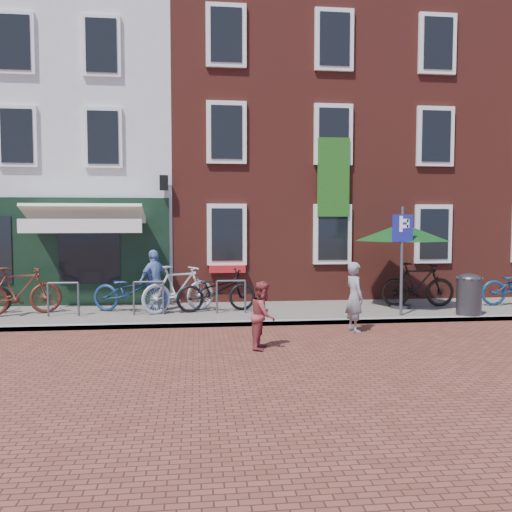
{
  "coord_description": "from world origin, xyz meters",
  "views": [
    {
      "loc": [
        -0.33,
        -11.64,
        2.35
      ],
      "look_at": [
        1.09,
        0.97,
        1.52
      ],
      "focal_mm": 36.89,
      "sensor_mm": 36.0,
      "label": 1
    }
  ],
  "objects": [
    {
      "name": "ground",
      "position": [
        0.0,
        0.0,
        0.0
      ],
      "size": [
        80.0,
        80.0,
        0.0
      ],
      "primitive_type": "plane",
      "color": "brown"
    },
    {
      "name": "sidewalk",
      "position": [
        1.0,
        1.5,
        0.05
      ],
      "size": [
        24.0,
        3.0,
        0.1
      ],
      "primitive_type": "cube",
      "color": "slate",
      "rests_on": "ground"
    },
    {
      "name": "building_stucco",
      "position": [
        -5.0,
        7.0,
        4.5
      ],
      "size": [
        8.0,
        8.0,
        9.0
      ],
      "primitive_type": "cube",
      "color": "silver",
      "rests_on": "ground"
    },
    {
      "name": "building_brick_mid",
      "position": [
        2.0,
        7.0,
        5.0
      ],
      "size": [
        6.0,
        8.0,
        10.0
      ],
      "primitive_type": "cube",
      "color": "maroon",
      "rests_on": "ground"
    },
    {
      "name": "building_brick_right",
      "position": [
        8.0,
        7.0,
        5.0
      ],
      "size": [
        6.0,
        8.0,
        10.0
      ],
      "primitive_type": "cube",
      "color": "maroon",
      "rests_on": "ground"
    },
    {
      "name": "litter_bin",
      "position": [
        6.2,
        0.3,
        0.66
      ],
      "size": [
        0.59,
        0.59,
        1.08
      ],
      "color": "#3B3C3E",
      "rests_on": "sidewalk"
    },
    {
      "name": "parking_sign",
      "position": [
        4.54,
        0.41,
        1.81
      ],
      "size": [
        0.5,
        0.08,
        2.61
      ],
      "color": "#4C4C4F",
      "rests_on": "sidewalk"
    },
    {
      "name": "parasol",
      "position": [
        4.96,
        1.47,
        2.17
      ],
      "size": [
        2.49,
        2.49,
        2.32
      ],
      "color": "#4C4C4F",
      "rests_on": "sidewalk"
    },
    {
      "name": "woman",
      "position": [
        3.01,
        -0.8,
        0.75
      ],
      "size": [
        0.46,
        0.6,
        1.5
      ],
      "primitive_type": "imported",
      "rotation": [
        0.0,
        0.0,
        1.76
      ],
      "color": "gray",
      "rests_on": "ground"
    },
    {
      "name": "boy",
      "position": [
        0.88,
        -2.08,
        0.63
      ],
      "size": [
        0.64,
        0.73,
        1.25
      ],
      "primitive_type": "imported",
      "rotation": [
        0.0,
        0.0,
        1.26
      ],
      "color": "#963839",
      "rests_on": "ground"
    },
    {
      "name": "cafe_person",
      "position": [
        -1.39,
        1.67,
        0.88
      ],
      "size": [
        0.93,
        0.89,
        1.56
      ],
      "primitive_type": "imported",
      "rotation": [
        0.0,
        0.0,
        3.87
      ],
      "color": "#708DC6",
      "rests_on": "sidewalk"
    },
    {
      "name": "bicycle_1",
      "position": [
        -4.59,
        1.46,
        0.69
      ],
      "size": [
        2.01,
        1.31,
        1.17
      ],
      "primitive_type": "imported",
      "rotation": [
        0.0,
        0.0,
        2.0
      ],
      "color": "#542116",
      "rests_on": "sidewalk"
    },
    {
      "name": "bicycle_2",
      "position": [
        -1.98,
        1.61,
        0.63
      ],
      "size": [
        2.13,
        1.37,
        1.06
      ],
      "primitive_type": "imported",
      "rotation": [
        0.0,
        0.0,
        1.21
      ],
      "color": "navy",
      "rests_on": "sidewalk"
    },
    {
      "name": "bicycle_3",
      "position": [
        -0.79,
        1.48,
        0.69
      ],
      "size": [
        1.99,
        1.37,
        1.17
      ],
      "primitive_type": "imported",
      "rotation": [
        0.0,
        0.0,
        2.04
      ],
      "color": "#BBBBBE",
      "rests_on": "sidewalk"
    },
    {
      "name": "bicycle_4",
      "position": [
        0.15,
        1.51,
        0.63
      ],
      "size": [
        2.1,
        1.0,
        1.06
      ],
      "primitive_type": "imported",
      "rotation": [
        0.0,
        0.0,
        1.72
      ],
      "color": "black",
      "rests_on": "sidewalk"
    },
    {
      "name": "bicycle_5",
      "position": [
        5.49,
        1.63,
        0.69
      ],
      "size": [
        1.99,
        0.69,
        1.17
      ],
      "primitive_type": "imported",
      "rotation": [
        0.0,
        0.0,
        1.5
      ],
      "color": "black",
      "rests_on": "sidewalk"
    }
  ]
}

